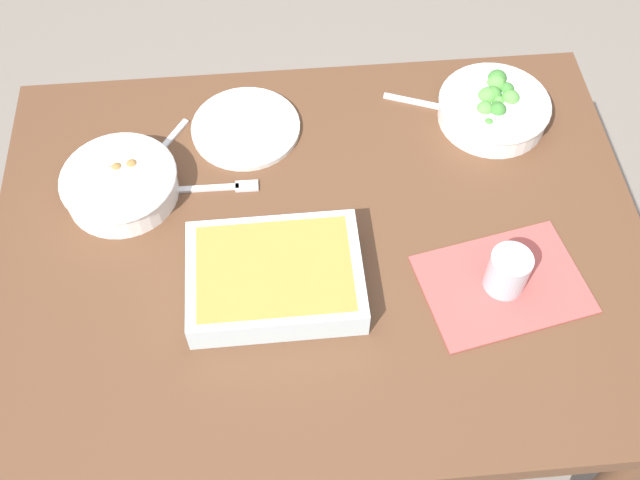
% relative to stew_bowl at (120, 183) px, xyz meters
% --- Properties ---
extents(ground_plane, '(6.00, 6.00, 0.00)m').
position_rel_stew_bowl_xyz_m(ground_plane, '(0.36, -0.14, -0.77)').
color(ground_plane, slate).
extents(dining_table, '(1.20, 0.90, 0.74)m').
position_rel_stew_bowl_xyz_m(dining_table, '(0.36, -0.14, -0.12)').
color(dining_table, brown).
rests_on(dining_table, ground_plane).
extents(placemat, '(0.31, 0.25, 0.00)m').
position_rel_stew_bowl_xyz_m(placemat, '(0.68, -0.26, -0.03)').
color(placemat, '#B24C47').
rests_on(placemat, dining_table).
extents(stew_bowl, '(0.22, 0.22, 0.06)m').
position_rel_stew_bowl_xyz_m(stew_bowl, '(0.00, 0.00, 0.00)').
color(stew_bowl, white).
rests_on(stew_bowl, dining_table).
extents(broccoli_bowl, '(0.23, 0.23, 0.07)m').
position_rel_stew_bowl_xyz_m(broccoli_bowl, '(0.74, 0.13, -0.00)').
color(broccoli_bowl, white).
rests_on(broccoli_bowl, dining_table).
extents(baking_dish, '(0.30, 0.22, 0.06)m').
position_rel_stew_bowl_xyz_m(baking_dish, '(0.28, -0.23, 0.00)').
color(baking_dish, silver).
rests_on(baking_dish, dining_table).
extents(drink_cup, '(0.07, 0.07, 0.08)m').
position_rel_stew_bowl_xyz_m(drink_cup, '(0.68, -0.26, 0.01)').
color(drink_cup, '#B2BCC6').
rests_on(drink_cup, dining_table).
extents(side_plate, '(0.22, 0.22, 0.01)m').
position_rel_stew_bowl_xyz_m(side_plate, '(0.24, 0.14, -0.03)').
color(side_plate, silver).
rests_on(side_plate, dining_table).
extents(spoon_by_stew, '(0.11, 0.16, 0.01)m').
position_rel_stew_bowl_xyz_m(spoon_by_stew, '(0.06, 0.08, -0.03)').
color(spoon_by_stew, silver).
rests_on(spoon_by_stew, dining_table).
extents(spoon_by_broccoli, '(0.17, 0.08, 0.01)m').
position_rel_stew_bowl_xyz_m(spoon_by_broccoli, '(0.64, 0.17, -0.03)').
color(spoon_by_broccoli, silver).
rests_on(spoon_by_broccoli, dining_table).
extents(fork_on_table, '(0.18, 0.02, 0.01)m').
position_rel_stew_bowl_xyz_m(fork_on_table, '(0.18, -0.00, -0.03)').
color(fork_on_table, silver).
rests_on(fork_on_table, dining_table).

